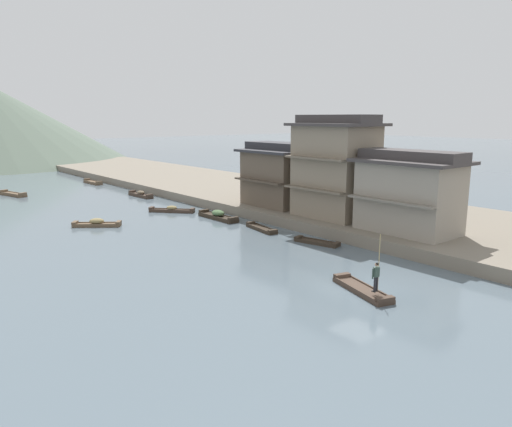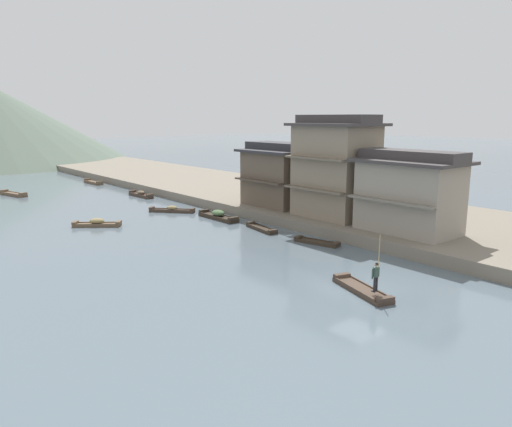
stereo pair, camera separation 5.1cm
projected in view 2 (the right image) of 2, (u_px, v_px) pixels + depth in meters
ground_plane at (359, 289)px, 27.16m from camera, size 400.00×400.00×0.00m
riverbank_right at (248, 191)px, 59.76m from camera, size 18.00×110.00×0.92m
boat_foreground_poled at (362, 290)px, 26.60m from camera, size 2.35×4.53×0.43m
boatman_person at (376, 273)px, 25.30m from camera, size 0.57×0.26×3.04m
boat_moored_nearest at (93, 182)px, 70.15m from camera, size 1.22×4.46×0.57m
boat_moored_second at (141, 195)px, 58.61m from camera, size 1.15×4.54×0.74m
boat_moored_third at (317, 242)px, 36.78m from camera, size 1.71×3.73×0.35m
boat_moored_far at (218, 216)px, 45.76m from camera, size 1.17×5.16×0.86m
boat_midriver_drifting at (97, 223)px, 42.63m from camera, size 3.85×3.29×0.73m
boat_midriver_upstream at (172, 210)px, 49.07m from camera, size 3.64×4.07×0.66m
boat_upstream_distant at (14, 194)px, 59.39m from camera, size 2.21×4.70×0.56m
boat_crossing_west at (261, 229)px, 41.23m from camera, size 1.49×4.03×0.40m
house_waterfront_nearest at (409, 193)px, 36.18m from camera, size 5.42×7.93×6.14m
house_waterfront_second at (335, 167)px, 41.68m from camera, size 5.81×7.27×8.74m
house_waterfront_tall at (279, 175)px, 47.46m from camera, size 5.96×7.27×6.14m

